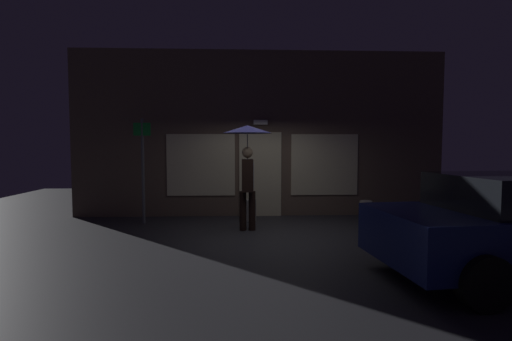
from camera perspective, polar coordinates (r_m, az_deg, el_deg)
ground_plane at (r=7.92m, az=1.52°, el=-9.73°), size 18.00×18.00×0.00m
building_facade at (r=10.05m, az=0.60°, el=5.40°), size 9.73×0.48×4.32m
person_with_umbrella at (r=8.17m, az=-1.30°, el=2.89°), size 1.07×1.07×2.28m
street_sign_post at (r=9.30m, az=-16.68°, el=0.87°), size 0.40×0.07×2.48m
sidewalk_bollard at (r=9.38m, az=-0.84°, el=-5.98°), size 0.28×0.28×0.53m
sidewalk_bollard_2 at (r=9.19m, az=16.21°, el=-6.19°), size 0.28×0.28×0.57m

